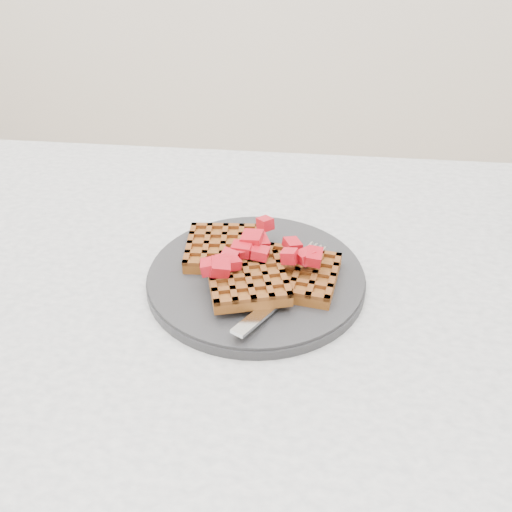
# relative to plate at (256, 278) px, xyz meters

# --- Properties ---
(table) EXTENTS (1.20, 0.80, 0.75)m
(table) POSITION_rel_plate_xyz_m (0.05, -0.02, -0.12)
(table) COLOR silver
(table) RESTS_ON ground
(plate) EXTENTS (0.26, 0.26, 0.02)m
(plate) POSITION_rel_plate_xyz_m (0.00, 0.00, 0.00)
(plate) COLOR #242427
(plate) RESTS_ON table
(waffles) EXTENTS (0.20, 0.18, 0.03)m
(waffles) POSITION_rel_plate_xyz_m (0.00, -0.00, 0.02)
(waffles) COLOR brown
(waffles) RESTS_ON plate
(strawberry_pile) EXTENTS (0.15, 0.15, 0.02)m
(strawberry_pile) POSITION_rel_plate_xyz_m (0.00, -0.00, 0.05)
(strawberry_pile) COLOR #96000E
(strawberry_pile) RESTS_ON waffles
(fork) EXTENTS (0.11, 0.17, 0.02)m
(fork) POSITION_rel_plate_xyz_m (0.04, -0.04, 0.02)
(fork) COLOR silver
(fork) RESTS_ON plate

